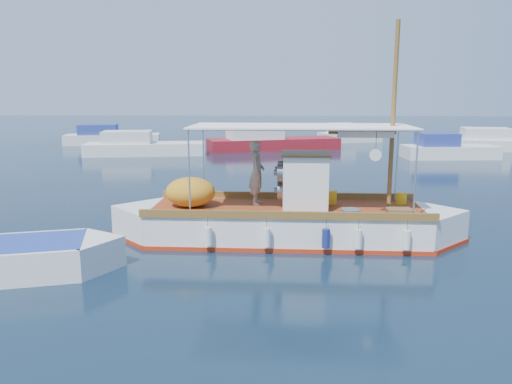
{
  "coord_description": "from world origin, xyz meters",
  "views": [
    {
      "loc": [
        -0.63,
        -13.42,
        4.03
      ],
      "look_at": [
        -1.37,
        0.0,
        1.37
      ],
      "focal_mm": 35.0,
      "sensor_mm": 36.0,
      "label": 1
    }
  ],
  "objects": [
    {
      "name": "ground",
      "position": [
        0.0,
        0.0,
        0.0
      ],
      "size": [
        160.0,
        160.0,
        0.0
      ],
      "primitive_type": "plane",
      "color": "black",
      "rests_on": "ground"
    },
    {
      "name": "fishing_caique",
      "position": [
        -0.59,
        0.14,
        0.54
      ],
      "size": [
        9.99,
        2.85,
        6.09
      ],
      "rotation": [
        0.0,
        0.0,
        -0.01
      ],
      "color": "white",
      "rests_on": "ground"
    },
    {
      "name": "bg_boat_nw",
      "position": [
        -10.1,
        19.33,
        0.49
      ],
      "size": [
        8.1,
        3.64,
        1.8
      ],
      "rotation": [
        0.0,
        0.0,
        0.16
      ],
      "color": "silver",
      "rests_on": "ground"
    },
    {
      "name": "bg_boat_n",
      "position": [
        -1.67,
        23.22,
        0.49
      ],
      "size": [
        9.97,
        5.71,
        1.8
      ],
      "rotation": [
        0.0,
        0.0,
        0.33
      ],
      "color": "maroon",
      "rests_on": "ground"
    },
    {
      "name": "bg_boat_ne",
      "position": [
        9.69,
        18.63,
        0.49
      ],
      "size": [
        5.91,
        2.69,
        1.8
      ],
      "rotation": [
        0.0,
        0.0,
        0.09
      ],
      "color": "silver",
      "rests_on": "ground"
    },
    {
      "name": "bg_boat_e",
      "position": [
        14.88,
        23.48,
        0.49
      ],
      "size": [
        8.27,
        3.86,
        1.8
      ],
      "rotation": [
        0.0,
        0.0,
        -0.16
      ],
      "color": "silver",
      "rests_on": "ground"
    },
    {
      "name": "bg_boat_far_w",
      "position": [
        -14.7,
        26.26,
        0.49
      ],
      "size": [
        7.72,
        3.81,
        1.8
      ],
      "rotation": [
        0.0,
        0.0,
        0.21
      ],
      "color": "silver",
      "rests_on": "ground"
    },
    {
      "name": "bg_boat_far_n",
      "position": [
        4.79,
        29.21,
        0.49
      ],
      "size": [
        5.47,
        3.38,
        1.8
      ],
      "rotation": [
        0.0,
        0.0,
        0.29
      ],
      "color": "silver",
      "rests_on": "ground"
    }
  ]
}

